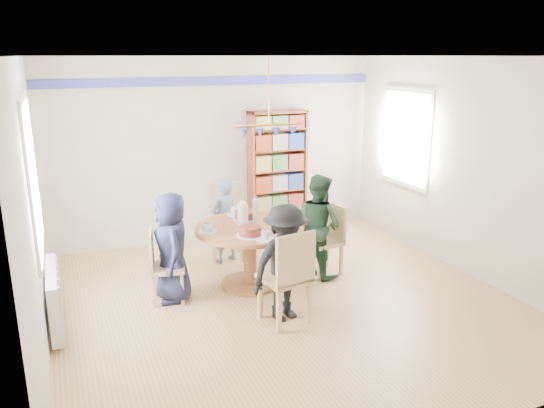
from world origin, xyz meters
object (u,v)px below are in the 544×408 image
person_right (318,225)px  bookshelf (277,174)px  radiator (54,298)px  chair_near (289,274)px  person_near (285,263)px  person_left (172,247)px  person_far (224,220)px  dining_table (250,242)px  chair_left (161,263)px  chair_right (329,236)px  chair_far (226,217)px

person_right → bookshelf: size_ratio=0.69×
radiator → chair_near: (2.23, -0.80, 0.21)m
person_near → radiator: bearing=148.9°
chair_near → person_near: (0.02, 0.13, 0.07)m
radiator → person_right: 3.14m
person_left → person_far: (0.90, 0.90, -0.05)m
bookshelf → person_left: bearing=-138.7°
radiator → person_left: bearing=10.8°
dining_table → person_near: (0.05, -0.95, 0.07)m
person_near → person_right: bearing=32.6°
chair_left → chair_near: (1.10, -1.04, 0.10)m
person_right → chair_left: bearing=68.9°
person_right → person_far: bearing=25.9°
dining_table → person_far: bearing=93.0°
person_near → person_far: bearing=78.3°
chair_left → bookshelf: (2.18, 1.79, 0.47)m
chair_left → person_near: size_ratio=0.67×
person_far → bookshelf: (1.15, 0.90, 0.36)m
person_right → person_far: (-0.96, 0.87, -0.07)m
person_right → person_far: size_ratio=1.13×
person_right → person_near: bearing=115.5°
radiator → chair_left: chair_left is taller
chair_near → person_right: 1.38m
chair_left → person_far: 1.37m
person_right → person_left: bearing=69.1°
chair_near → person_right: person_right is taller
chair_right → person_right: 0.23m
bookshelf → chair_right: bearing=-91.2°
chair_left → chair_near: 1.52m
chair_right → person_right: person_right is taller
radiator → bookshelf: 3.93m
person_right → radiator: bearing=73.2°
chair_far → person_right: (0.87, -1.07, 0.09)m
person_near → person_left: bearing=123.0°
person_left → person_far: size_ratio=1.09×
dining_table → chair_right: size_ratio=1.45×
person_right → person_near: person_right is taller
bookshelf → chair_near: bearing=-110.8°
chair_near → person_right: size_ratio=0.78×
person_left → person_right: (1.86, 0.03, 0.02)m
chair_right → radiator: bearing=-175.3°
radiator → chair_far: bearing=30.8°
person_left → person_near: bearing=50.7°
radiator → chair_right: chair_right is taller
chair_right → person_far: size_ratio=0.77×
chair_left → person_far: person_far is taller
chair_far → bookshelf: 1.33m
dining_table → chair_right: chair_right is taller
person_left → person_near: 1.34m
chair_right → bookshelf: (0.04, 1.77, 0.44)m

